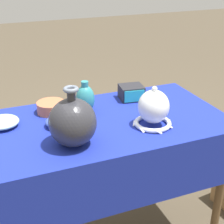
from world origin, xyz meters
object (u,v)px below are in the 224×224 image
at_px(mosaic_tile_box, 131,92).
at_px(jar_round_teal, 85,99).
at_px(vase_tall_bulbous, 73,122).
at_px(vase_dome_bell, 153,109).
at_px(bowl_shallow_cobalt, 59,122).
at_px(pot_squat_terracotta, 51,107).
at_px(bowl_shallow_celadon, 3,122).

distance_m(mosaic_tile_box, jar_round_teal, 0.31).
xyz_separation_m(vase_tall_bulbous, jar_round_teal, (0.15, 0.30, -0.03)).
xyz_separation_m(vase_dome_bell, bowl_shallow_cobalt, (-0.42, 0.16, -0.06)).
height_order(vase_tall_bulbous, mosaic_tile_box, vase_tall_bulbous).
height_order(vase_dome_bell, bowl_shallow_cobalt, vase_dome_bell).
relative_size(mosaic_tile_box, jar_round_teal, 0.84).
height_order(vase_tall_bulbous, pot_squat_terracotta, vase_tall_bulbous).
distance_m(vase_dome_bell, jar_round_teal, 0.37).
height_order(mosaic_tile_box, pot_squat_terracotta, mosaic_tile_box).
bearing_deg(bowl_shallow_cobalt, jar_round_teal, 31.35).
relative_size(vase_dome_bell, jar_round_teal, 1.20).
height_order(jar_round_teal, bowl_shallow_celadon, jar_round_teal).
relative_size(bowl_shallow_cobalt, bowl_shallow_celadon, 0.85).
xyz_separation_m(vase_tall_bulbous, bowl_shallow_cobalt, (-0.02, 0.19, -0.08)).
bearing_deg(vase_tall_bulbous, bowl_shallow_cobalt, 94.67).
xyz_separation_m(vase_dome_bell, bowl_shallow_celadon, (-0.67, 0.26, -0.06)).
height_order(pot_squat_terracotta, bowl_shallow_celadon, pot_squat_terracotta).
relative_size(jar_round_teal, bowl_shallow_cobalt, 1.29).
xyz_separation_m(vase_dome_bell, pot_squat_terracotta, (-0.42, 0.33, -0.06)).
xyz_separation_m(jar_round_teal, bowl_shallow_celadon, (-0.42, -0.00, -0.05)).
bearing_deg(pot_squat_terracotta, mosaic_tile_box, 0.87).
height_order(mosaic_tile_box, bowl_shallow_cobalt, mosaic_tile_box).
bearing_deg(vase_tall_bulbous, pot_squat_terracotta, 92.56).
xyz_separation_m(vase_tall_bulbous, vase_dome_bell, (0.41, 0.03, -0.02)).
bearing_deg(bowl_shallow_celadon, bowl_shallow_cobalt, -21.32).
bearing_deg(pot_squat_terracotta, bowl_shallow_cobalt, -89.86).
bearing_deg(vase_tall_bulbous, bowl_shallow_celadon, 132.52).
relative_size(jar_round_teal, pot_squat_terracotta, 1.17).
xyz_separation_m(mosaic_tile_box, bowl_shallow_celadon, (-0.72, -0.08, -0.02)).
bearing_deg(bowl_shallow_celadon, mosaic_tile_box, 6.23).
distance_m(jar_round_teal, bowl_shallow_celadon, 0.42).
xyz_separation_m(bowl_shallow_cobalt, bowl_shallow_celadon, (-0.25, 0.10, -0.00)).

